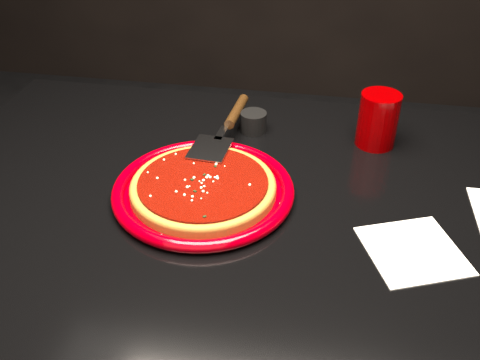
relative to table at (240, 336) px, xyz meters
name	(u,v)px	position (x,y,z in m)	size (l,w,h in m)	color
table	(240,336)	(0.00, 0.00, 0.00)	(1.20, 0.80, 0.75)	black
plate	(203,190)	(-0.06, -0.01, 0.39)	(0.32, 0.32, 0.02)	#840007
pizza_crust	(203,188)	(-0.06, -0.01, 0.39)	(0.26, 0.26, 0.01)	brown
pizza_crust_rim	(203,185)	(-0.06, -0.01, 0.40)	(0.26, 0.26, 0.02)	brown
pizza_sauce	(203,183)	(-0.06, -0.01, 0.40)	(0.23, 0.23, 0.01)	#690A02
parmesan_dusting	(203,180)	(-0.06, -0.01, 0.41)	(0.22, 0.22, 0.01)	beige
basil_flecks	(203,181)	(-0.06, -0.01, 0.41)	(0.20, 0.20, 0.00)	black
pizza_server	(225,127)	(-0.06, 0.17, 0.42)	(0.08, 0.30, 0.02)	#B1B3B9
cup	(378,120)	(0.24, 0.23, 0.43)	(0.08, 0.08, 0.11)	#790000
napkin_a	(413,251)	(0.29, -0.09, 0.38)	(0.14, 0.14, 0.00)	silver
ramekin	(253,122)	(-0.01, 0.24, 0.40)	(0.06, 0.06, 0.04)	black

